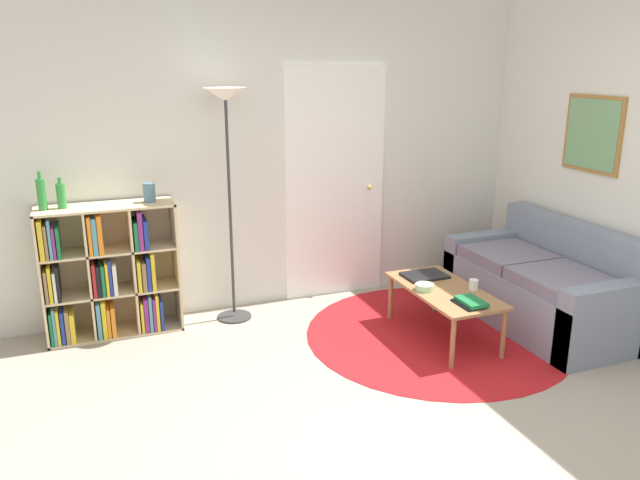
{
  "coord_description": "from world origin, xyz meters",
  "views": [
    {
      "loc": [
        -1.59,
        -2.55,
        2.06
      ],
      "look_at": [
        -0.1,
        1.33,
        0.85
      ],
      "focal_mm": 35.0,
      "sensor_mm": 36.0,
      "label": 1
    }
  ],
  "objects_px": {
    "floor_lamp": "(227,126)",
    "coffee_table": "(444,294)",
    "bottle_left": "(42,194)",
    "cup": "(474,285)",
    "bottle_middle": "(61,195)",
    "couch": "(546,288)",
    "bookshelf": "(107,274)",
    "bowl": "(425,287)",
    "laptop": "(425,275)",
    "vase_on_shelf": "(149,193)"
  },
  "relations": [
    {
      "from": "bookshelf",
      "to": "vase_on_shelf",
      "type": "bearing_deg",
      "value": 0.09
    },
    {
      "from": "bowl",
      "to": "vase_on_shelf",
      "type": "height_order",
      "value": "vase_on_shelf"
    },
    {
      "from": "cup",
      "to": "coffee_table",
      "type": "bearing_deg",
      "value": 151.99
    },
    {
      "from": "floor_lamp",
      "to": "bottle_middle",
      "type": "xyz_separation_m",
      "value": [
        -1.22,
        0.07,
        -0.46
      ]
    },
    {
      "from": "laptop",
      "to": "cup",
      "type": "height_order",
      "value": "cup"
    },
    {
      "from": "couch",
      "to": "vase_on_shelf",
      "type": "relative_size",
      "value": 10.88
    },
    {
      "from": "couch",
      "to": "laptop",
      "type": "xyz_separation_m",
      "value": [
        -0.93,
        0.32,
        0.12
      ]
    },
    {
      "from": "bottle_left",
      "to": "bottle_middle",
      "type": "height_order",
      "value": "bottle_left"
    },
    {
      "from": "bookshelf",
      "to": "vase_on_shelf",
      "type": "height_order",
      "value": "vase_on_shelf"
    },
    {
      "from": "laptop",
      "to": "bottle_middle",
      "type": "height_order",
      "value": "bottle_middle"
    },
    {
      "from": "bookshelf",
      "to": "couch",
      "type": "xyz_separation_m",
      "value": [
        3.29,
        -1.03,
        -0.2
      ]
    },
    {
      "from": "bookshelf",
      "to": "couch",
      "type": "distance_m",
      "value": 3.45
    },
    {
      "from": "floor_lamp",
      "to": "bottle_left",
      "type": "relative_size",
      "value": 6.56
    },
    {
      "from": "coffee_table",
      "to": "bottle_middle",
      "type": "relative_size",
      "value": 4.42
    },
    {
      "from": "vase_on_shelf",
      "to": "bottle_left",
      "type": "bearing_deg",
      "value": 179.83
    },
    {
      "from": "coffee_table",
      "to": "vase_on_shelf",
      "type": "xyz_separation_m",
      "value": [
        -2.0,
        1.0,
        0.73
      ]
    },
    {
      "from": "coffee_table",
      "to": "laptop",
      "type": "distance_m",
      "value": 0.29
    },
    {
      "from": "couch",
      "to": "cup",
      "type": "distance_m",
      "value": 0.76
    },
    {
      "from": "floor_lamp",
      "to": "laptop",
      "type": "xyz_separation_m",
      "value": [
        1.4,
        -0.65,
        -1.17
      ]
    },
    {
      "from": "bottle_left",
      "to": "bottle_middle",
      "type": "relative_size",
      "value": 1.24
    },
    {
      "from": "bowl",
      "to": "cup",
      "type": "distance_m",
      "value": 0.37
    },
    {
      "from": "vase_on_shelf",
      "to": "bookshelf",
      "type": "bearing_deg",
      "value": -179.91
    },
    {
      "from": "coffee_table",
      "to": "vase_on_shelf",
      "type": "bearing_deg",
      "value": 153.43
    },
    {
      "from": "laptop",
      "to": "bowl",
      "type": "xyz_separation_m",
      "value": [
        -0.15,
        -0.26,
        0.01
      ]
    },
    {
      "from": "bottle_left",
      "to": "cup",
      "type": "bearing_deg",
      "value": -20.61
    },
    {
      "from": "cup",
      "to": "bowl",
      "type": "bearing_deg",
      "value": 159.33
    },
    {
      "from": "bookshelf",
      "to": "bowl",
      "type": "height_order",
      "value": "bookshelf"
    },
    {
      "from": "couch",
      "to": "coffee_table",
      "type": "bearing_deg",
      "value": 177.88
    },
    {
      "from": "vase_on_shelf",
      "to": "coffee_table",
      "type": "bearing_deg",
      "value": -26.57
    },
    {
      "from": "floor_lamp",
      "to": "couch",
      "type": "relative_size",
      "value": 1.17
    },
    {
      "from": "cup",
      "to": "couch",
      "type": "bearing_deg",
      "value": 5.03
    },
    {
      "from": "couch",
      "to": "coffee_table",
      "type": "xyz_separation_m",
      "value": [
        -0.93,
        0.03,
        0.07
      ]
    },
    {
      "from": "floor_lamp",
      "to": "coffee_table",
      "type": "bearing_deg",
      "value": -33.95
    },
    {
      "from": "cup",
      "to": "vase_on_shelf",
      "type": "distance_m",
      "value": 2.53
    },
    {
      "from": "laptop",
      "to": "bowl",
      "type": "distance_m",
      "value": 0.3
    },
    {
      "from": "floor_lamp",
      "to": "vase_on_shelf",
      "type": "bearing_deg",
      "value": 174.53
    },
    {
      "from": "couch",
      "to": "bowl",
      "type": "height_order",
      "value": "couch"
    },
    {
      "from": "bookshelf",
      "to": "bowl",
      "type": "distance_m",
      "value": 2.41
    },
    {
      "from": "bottle_left",
      "to": "bottle_middle",
      "type": "xyz_separation_m",
      "value": [
        0.13,
        0.01,
        -0.02
      ]
    },
    {
      "from": "bowl",
      "to": "cup",
      "type": "xyz_separation_m",
      "value": [
        0.34,
        -0.13,
        0.02
      ]
    },
    {
      "from": "bookshelf",
      "to": "laptop",
      "type": "distance_m",
      "value": 2.47
    },
    {
      "from": "floor_lamp",
      "to": "laptop",
      "type": "relative_size",
      "value": 5.5
    },
    {
      "from": "bookshelf",
      "to": "laptop",
      "type": "bearing_deg",
      "value": -16.73
    },
    {
      "from": "bookshelf",
      "to": "cup",
      "type": "relative_size",
      "value": 12.55
    },
    {
      "from": "couch",
      "to": "laptop",
      "type": "distance_m",
      "value": 0.99
    },
    {
      "from": "cup",
      "to": "bottle_left",
      "type": "height_order",
      "value": "bottle_left"
    },
    {
      "from": "floor_lamp",
      "to": "bottle_middle",
      "type": "height_order",
      "value": "floor_lamp"
    },
    {
      "from": "cup",
      "to": "bottle_middle",
      "type": "xyz_separation_m",
      "value": [
        -2.8,
        1.12,
        0.67
      ]
    },
    {
      "from": "floor_lamp",
      "to": "coffee_table",
      "type": "distance_m",
      "value": 2.08
    },
    {
      "from": "couch",
      "to": "bottle_left",
      "type": "relative_size",
      "value": 5.6
    }
  ]
}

